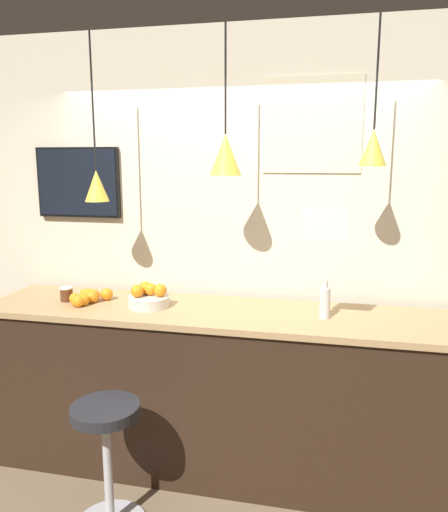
{
  "coord_description": "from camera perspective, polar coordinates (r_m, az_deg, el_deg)",
  "views": [
    {
      "loc": [
        0.66,
        -2.27,
        2.02
      ],
      "look_at": [
        0.0,
        0.68,
        1.44
      ],
      "focal_mm": 35.0,
      "sensor_mm": 36.0,
      "label": 1
    }
  ],
  "objects": [
    {
      "name": "pendant_lamp_right",
      "position": [
        2.99,
        16.68,
        11.86
      ],
      "size": [
        0.16,
        0.16,
        0.81
      ],
      "color": "black"
    },
    {
      "name": "spread_jar",
      "position": [
        3.52,
        -17.55,
        -4.17
      ],
      "size": [
        0.08,
        0.08,
        0.09
      ],
      "color": "#562D19",
      "rests_on": "service_counter"
    },
    {
      "name": "orange_pile",
      "position": [
        3.43,
        -15.25,
        -4.54
      ],
      "size": [
        0.25,
        0.27,
        0.09
      ],
      "color": "orange",
      "rests_on": "service_counter"
    },
    {
      "name": "service_counter",
      "position": [
        3.36,
        -0.0,
        -15.16
      ],
      "size": [
        3.14,
        0.68,
        1.09
      ],
      "color": "black",
      "rests_on": "ground_plane"
    },
    {
      "name": "pendant_lamp_left",
      "position": [
        3.35,
        -14.36,
        7.97
      ],
      "size": [
        0.16,
        0.16,
        1.04
      ],
      "color": "black"
    },
    {
      "name": "bar_stool",
      "position": [
        2.96,
        -13.27,
        -20.27
      ],
      "size": [
        0.4,
        0.4,
        0.73
      ],
      "color": "#B7B7BC",
      "rests_on": "ground_plane"
    },
    {
      "name": "pendant_lamp_middle",
      "position": [
        3.06,
        0.17,
        11.54
      ],
      "size": [
        0.19,
        0.19,
        0.87
      ],
      "color": "black"
    },
    {
      "name": "mounted_tv",
      "position": [
        3.82,
        -16.34,
        8.06
      ],
      "size": [
        0.64,
        0.04,
        0.5
      ],
      "color": "black"
    },
    {
      "name": "juice_bottle",
      "position": [
        3.04,
        11.46,
        -5.2
      ],
      "size": [
        0.06,
        0.06,
        0.23
      ],
      "color": "silver",
      "rests_on": "service_counter"
    },
    {
      "name": "hanging_menu_board",
      "position": [
        2.7,
        11.44,
        3.55
      ],
      "size": [
        0.24,
        0.01,
        0.17
      ],
      "color": "white"
    },
    {
      "name": "wall_poster",
      "position": [
        3.37,
        10.06,
        14.55
      ],
      "size": [
        0.64,
        0.01,
        0.61
      ],
      "color": "beige"
    },
    {
      "name": "fruit_bowl",
      "position": [
        3.27,
        -8.6,
        -4.72
      ],
      "size": [
        0.27,
        0.27,
        0.15
      ],
      "color": "beige",
      "rests_on": "service_counter"
    },
    {
      "name": "back_wall",
      "position": [
        3.51,
        1.62,
        1.51
      ],
      "size": [
        8.0,
        0.06,
        2.9
      ],
      "color": "beige",
      "rests_on": "ground_plane"
    }
  ]
}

